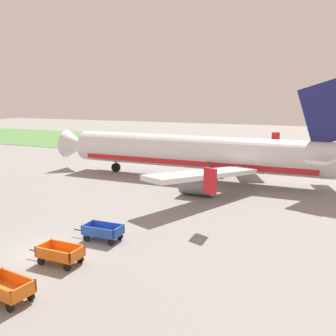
# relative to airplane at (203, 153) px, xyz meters

# --- Properties ---
(ground_plane) EXTENTS (220.00, 220.00, 0.00)m
(ground_plane) POSITION_rel_airplane_xyz_m (-2.43, -23.30, -3.05)
(ground_plane) COLOR gray
(grass_strip) EXTENTS (220.00, 28.00, 0.06)m
(grass_strip) POSITION_rel_airplane_xyz_m (-2.43, 29.20, -3.02)
(grass_strip) COLOR #518442
(grass_strip) RESTS_ON ground
(airplane) EXTENTS (37.57, 30.29, 11.34)m
(airplane) POSITION_rel_airplane_xyz_m (0.00, 0.00, 0.00)
(airplane) COLOR silver
(airplane) RESTS_ON ground
(baggage_cart_nearest) EXTENTS (3.62, 1.73, 1.07)m
(baggage_cart_nearest) POSITION_rel_airplane_xyz_m (-0.29, -28.57, -2.45)
(baggage_cart_nearest) COLOR orange
(baggage_cart_nearest) RESTS_ON ground
(baggage_cart_second_in_row) EXTENTS (3.57, 1.46, 1.07)m
(baggage_cart_second_in_row) POSITION_rel_airplane_xyz_m (-0.56, -24.36, -2.45)
(baggage_cart_second_in_row) COLOR orange
(baggage_cart_second_in_row) RESTS_ON ground
(baggage_cart_third_in_row) EXTENTS (3.56, 1.42, 1.07)m
(baggage_cart_third_in_row) POSITION_rel_airplane_xyz_m (-0.29, -20.34, -2.45)
(baggage_cart_third_in_row) COLOR #234CB2
(baggage_cart_third_in_row) RESTS_ON ground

